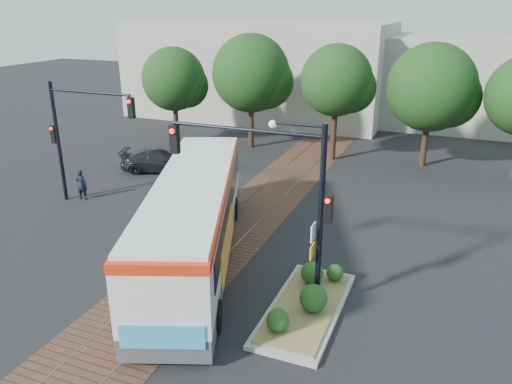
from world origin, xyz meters
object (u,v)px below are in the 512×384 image
(city_bus, at_px, (194,215))
(signal_pole_main, at_px, (283,186))
(traffic_island, at_px, (307,300))
(officer, at_px, (82,184))
(signal_pole_left, at_px, (74,127))
(parked_car, at_px, (159,161))

(city_bus, relative_size, signal_pole_main, 2.12)
(city_bus, bearing_deg, traffic_island, -38.95)
(signal_pole_main, bearing_deg, officer, 157.73)
(city_bus, distance_m, signal_pole_left, 9.01)
(signal_pole_left, distance_m, officer, 3.12)
(officer, xyz_separation_m, parked_car, (1.19, 5.42, -0.13))
(signal_pole_main, relative_size, signal_pole_left, 1.00)
(signal_pole_left, bearing_deg, city_bus, -21.59)
(signal_pole_main, bearing_deg, signal_pole_left, 158.55)
(traffic_island, distance_m, officer, 14.51)
(traffic_island, xyz_separation_m, signal_pole_left, (-13.19, 4.89, 3.54))
(parked_car, bearing_deg, traffic_island, -150.81)
(officer, height_order, parked_car, officer)
(traffic_island, bearing_deg, officer, 158.83)
(traffic_island, bearing_deg, parked_car, 139.19)
(signal_pole_main, xyz_separation_m, signal_pole_left, (-12.23, 4.80, -0.29))
(traffic_island, height_order, signal_pole_main, signal_pole_main)
(city_bus, bearing_deg, signal_pole_main, -41.79)
(signal_pole_left, relative_size, officer, 3.82)
(city_bus, height_order, traffic_island, city_bus)
(signal_pole_left, relative_size, parked_car, 1.33)
(signal_pole_main, bearing_deg, traffic_island, -5.36)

